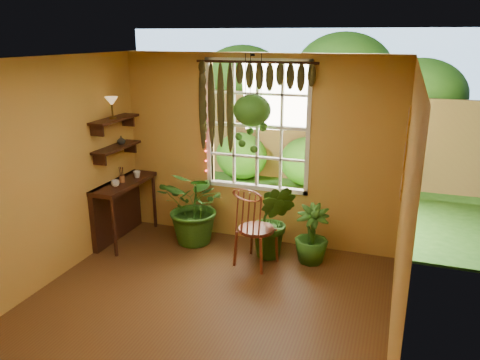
{
  "coord_description": "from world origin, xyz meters",
  "views": [
    {
      "loc": [
        1.92,
        -3.92,
        2.92
      ],
      "look_at": [
        0.14,
        1.15,
        1.25
      ],
      "focal_mm": 35.0,
      "sensor_mm": 36.0,
      "label": 1
    }
  ],
  "objects_px": {
    "counter_ledge": "(119,203)",
    "potted_plant_mid": "(273,221)",
    "windsor_chair": "(255,239)",
    "potted_plant_left": "(197,206)",
    "hanging_basket": "(252,113)"
  },
  "relations": [
    {
      "from": "windsor_chair",
      "to": "potted_plant_left",
      "type": "xyz_separation_m",
      "value": [
        -1.0,
        0.38,
        0.2
      ]
    },
    {
      "from": "windsor_chair",
      "to": "potted_plant_mid",
      "type": "bearing_deg",
      "value": 75.3
    },
    {
      "from": "counter_ledge",
      "to": "windsor_chair",
      "type": "xyz_separation_m",
      "value": [
        2.15,
        -0.16,
        -0.19
      ]
    },
    {
      "from": "windsor_chair",
      "to": "potted_plant_left",
      "type": "distance_m",
      "value": 1.09
    },
    {
      "from": "counter_ledge",
      "to": "potted_plant_mid",
      "type": "bearing_deg",
      "value": 3.28
    },
    {
      "from": "windsor_chair",
      "to": "potted_plant_left",
      "type": "height_order",
      "value": "windsor_chair"
    },
    {
      "from": "windsor_chair",
      "to": "potted_plant_mid",
      "type": "xyz_separation_m",
      "value": [
        0.16,
        0.29,
        0.17
      ]
    },
    {
      "from": "windsor_chair",
      "to": "potted_plant_mid",
      "type": "height_order",
      "value": "windsor_chair"
    },
    {
      "from": "counter_ledge",
      "to": "potted_plant_mid",
      "type": "relative_size",
      "value": 1.13
    },
    {
      "from": "counter_ledge",
      "to": "potted_plant_left",
      "type": "xyz_separation_m",
      "value": [
        1.15,
        0.22,
        0.01
      ]
    },
    {
      "from": "potted_plant_mid",
      "to": "hanging_basket",
      "type": "bearing_deg",
      "value": 146.51
    },
    {
      "from": "counter_ledge",
      "to": "windsor_chair",
      "type": "relative_size",
      "value": 0.95
    },
    {
      "from": "counter_ledge",
      "to": "potted_plant_mid",
      "type": "distance_m",
      "value": 2.32
    },
    {
      "from": "potted_plant_left",
      "to": "potted_plant_mid",
      "type": "height_order",
      "value": "potted_plant_left"
    },
    {
      "from": "counter_ledge",
      "to": "windsor_chair",
      "type": "bearing_deg",
      "value": -4.21
    }
  ]
}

